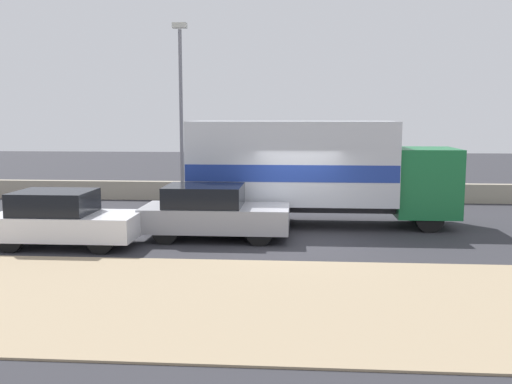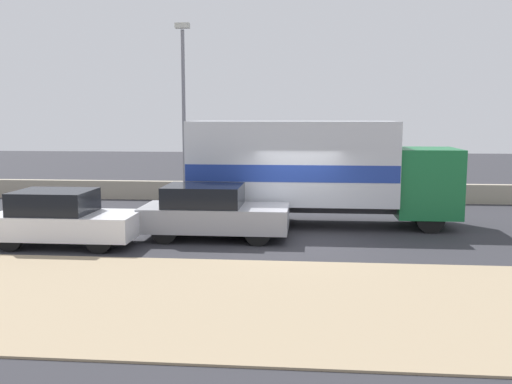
% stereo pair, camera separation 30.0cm
% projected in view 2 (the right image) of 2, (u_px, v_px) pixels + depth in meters
% --- Properties ---
extents(ground_plane, '(80.00, 80.00, 0.00)m').
position_uv_depth(ground_plane, '(297.00, 242.00, 15.95)').
color(ground_plane, '#2D2D33').
extents(dirt_shoulder_foreground, '(60.00, 5.86, 0.04)m').
position_uv_depth(dirt_shoulder_foreground, '(292.00, 301.00, 10.79)').
color(dirt_shoulder_foreground, '#9E896B').
rests_on(dirt_shoulder_foreground, ground_plane).
extents(stone_wall_backdrop, '(60.00, 0.35, 0.78)m').
position_uv_depth(stone_wall_backdrop, '(301.00, 192.00, 23.59)').
color(stone_wall_backdrop, '#A39984').
rests_on(stone_wall_backdrop, ground_plane).
extents(street_lamp, '(0.56, 0.28, 7.09)m').
position_uv_depth(street_lamp, '(184.00, 101.00, 22.53)').
color(street_lamp, slate).
rests_on(street_lamp, ground_plane).
extents(box_truck, '(8.41, 2.53, 3.34)m').
position_uv_depth(box_truck, '(312.00, 168.00, 18.22)').
color(box_truck, '#196B38').
rests_on(box_truck, ground_plane).
extents(car_hatchback, '(4.18, 1.85, 1.54)m').
position_uv_depth(car_hatchback, '(212.00, 212.00, 16.32)').
color(car_hatchback, '#9E9EA3').
rests_on(car_hatchback, ground_plane).
extents(car_sedan_second, '(3.86, 1.77, 1.51)m').
position_uv_depth(car_sedan_second, '(63.00, 218.00, 15.40)').
color(car_sedan_second, silver).
rests_on(car_sedan_second, ground_plane).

